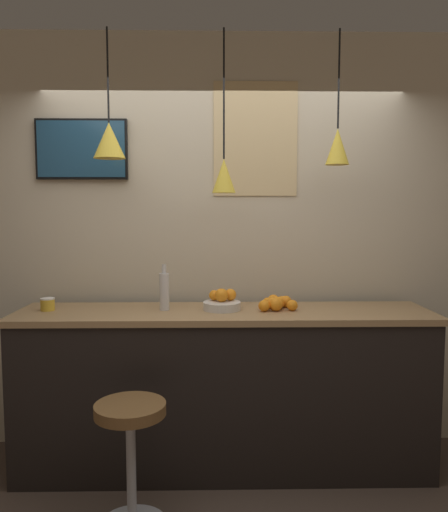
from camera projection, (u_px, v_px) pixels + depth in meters
The scene contains 12 objects.
back_wall at pixel (223, 243), 3.56m from camera, with size 8.00×0.06×2.90m.
service_counter at pixel (224, 389), 3.23m from camera, with size 2.65×0.60×1.04m.
bar_stool at pixel (131, 441), 2.60m from camera, with size 0.38×0.38×0.68m.
fruit_bowl at pixel (222, 301), 3.21m from camera, with size 0.24×0.24×0.14m.
orange_pile at pixel (277, 303), 3.23m from camera, with size 0.25×0.26×0.09m.
juice_bottle at pixel (164, 291), 3.19m from camera, with size 0.06×0.06×0.30m.
spread_jar at pixel (48, 304), 3.18m from camera, with size 0.09×0.09×0.08m.
pendant_lamp_left at pixel (109, 140), 3.11m from camera, with size 0.20×0.20×0.80m.
pendant_lamp_middle at pixel (224, 174), 3.14m from camera, with size 0.15×0.15×1.01m.
pendant_lamp_right at pixel (338, 146), 3.14m from camera, with size 0.15×0.15×0.83m.
mounted_tv at pixel (82, 149), 3.42m from camera, with size 0.63×0.04×0.41m.
wall_poster at pixel (255, 139), 3.46m from camera, with size 0.58×0.01×0.78m.
Camera 1 is at (-0.06, -2.45, 1.68)m, focal length 35.00 mm.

